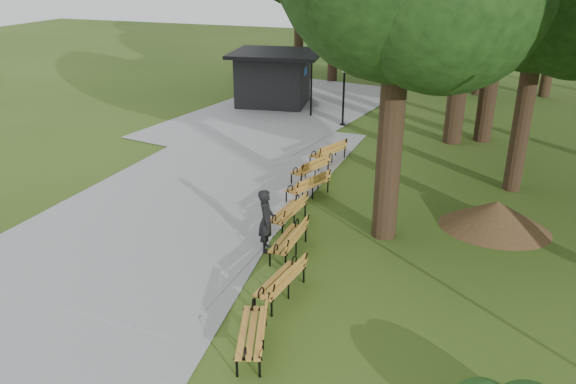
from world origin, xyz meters
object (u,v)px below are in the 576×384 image
(dirt_mound, at_px, (496,215))
(bench_5, at_px, (310,168))
(bench_3, at_px, (288,212))
(bench_4, at_px, (308,186))
(bench_1, at_px, (280,280))
(person, at_px, (266,220))
(bench_0, at_px, (252,332))
(kiosk, at_px, (273,78))
(bench_6, at_px, (328,152))
(lamp_post, at_px, (344,83))
(bench_2, at_px, (289,239))

(dirt_mound, bearing_deg, bench_5, 162.58)
(bench_3, distance_m, bench_4, 2.25)
(bench_1, bearing_deg, person, -142.37)
(bench_1, bearing_deg, dirt_mound, 147.50)
(person, height_order, bench_0, person)
(kiosk, bearing_deg, dirt_mound, -53.78)
(bench_5, relative_size, bench_6, 1.00)
(lamp_post, height_order, bench_2, lamp_post)
(bench_2, xyz_separation_m, bench_3, (-0.62, 1.65, 0.00))
(lamp_post, distance_m, bench_5, 7.51)
(person, xyz_separation_m, kiosk, (-5.84, 15.66, 0.57))
(person, height_order, lamp_post, lamp_post)
(bench_2, distance_m, bench_3, 1.76)
(kiosk, xyz_separation_m, bench_3, (5.87, -14.02, -1.03))
(bench_1, bearing_deg, bench_6, -162.72)
(bench_6, bearing_deg, bench_1, 31.61)
(bench_2, xyz_separation_m, bench_6, (-1.04, 7.52, 0.00))
(bench_0, height_order, bench_3, same)
(dirt_mound, relative_size, bench_2, 1.43)
(bench_4, relative_size, bench_6, 1.00)
(bench_4, bearing_deg, lamp_post, -150.07)
(bench_1, bearing_deg, bench_4, -160.28)
(bench_2, bearing_deg, bench_6, -171.50)
(bench_2, height_order, bench_5, same)
(bench_3, height_order, bench_6, same)
(lamp_post, relative_size, bench_5, 1.52)
(person, distance_m, dirt_mound, 6.93)
(bench_6, bearing_deg, kiosk, -123.91)
(bench_2, relative_size, bench_5, 1.00)
(bench_1, relative_size, bench_3, 1.00)
(person, distance_m, bench_3, 1.70)
(bench_6, bearing_deg, bench_2, 30.19)
(person, xyz_separation_m, bench_3, (0.03, 1.64, -0.46))
(lamp_post, distance_m, dirt_mound, 11.84)
(lamp_post, xyz_separation_m, bench_5, (0.67, -7.30, -1.66))
(person, xyz_separation_m, bench_6, (-0.39, 7.51, -0.46))
(kiosk, bearing_deg, bench_2, -75.44)
(bench_2, height_order, bench_4, same)
(bench_3, bearing_deg, bench_6, -170.26)
(lamp_post, xyz_separation_m, bench_4, (1.11, -8.95, -1.66))
(kiosk, bearing_deg, bench_1, -76.35)
(person, xyz_separation_m, bench_2, (0.65, -0.01, -0.46))
(bench_0, bearing_deg, person, 179.94)
(lamp_post, bearing_deg, kiosk, 148.88)
(dirt_mound, height_order, bench_2, dirt_mound)
(lamp_post, distance_m, bench_3, 11.38)
(bench_0, distance_m, bench_3, 5.92)
(bench_1, height_order, bench_4, same)
(person, distance_m, bench_0, 4.37)
(lamp_post, bearing_deg, bench_2, -81.96)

